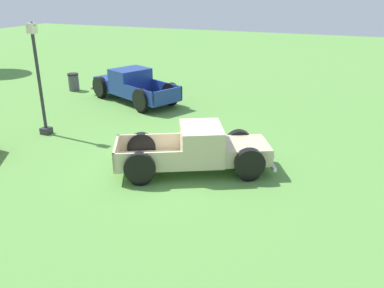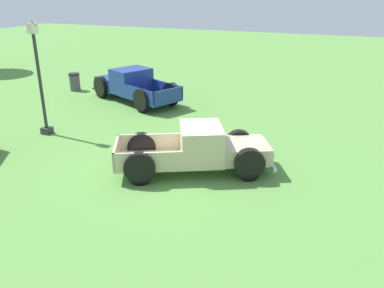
{
  "view_description": "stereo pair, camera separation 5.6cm",
  "coord_description": "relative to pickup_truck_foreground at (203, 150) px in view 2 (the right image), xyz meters",
  "views": [
    {
      "loc": [
        -10.59,
        -4.83,
        5.41
      ],
      "look_at": [
        -0.09,
        -0.61,
        0.9
      ],
      "focal_mm": 37.28,
      "sensor_mm": 36.0,
      "label": 1
    },
    {
      "loc": [
        -10.57,
        -4.88,
        5.41
      ],
      "look_at": [
        -0.09,
        -0.61,
        0.9
      ],
      "focal_mm": 37.28,
      "sensor_mm": 36.0,
      "label": 2
    }
  ],
  "objects": [
    {
      "name": "ground_plane",
      "position": [
        -0.07,
        0.92,
        -0.7
      ],
      "size": [
        80.0,
        80.0,
        0.0
      ],
      "primitive_type": "plane",
      "color": "#5B9342"
    },
    {
      "name": "lamp_post_near",
      "position": [
        0.83,
        6.85,
        1.53
      ],
      "size": [
        0.36,
        0.36,
        4.24
      ],
      "color": "#2D2D33",
      "rests_on": "ground_plane"
    },
    {
      "name": "pickup_truck_behind_right",
      "position": [
        6.37,
        6.28,
        0.07
      ],
      "size": [
        3.86,
        5.53,
        1.6
      ],
      "color": "navy",
      "rests_on": "ground_plane"
    },
    {
      "name": "trash_can",
      "position": [
        6.94,
        10.17,
        -0.22
      ],
      "size": [
        0.59,
        0.59,
        0.95
      ],
      "color": "#4C4C51",
      "rests_on": "ground_plane"
    },
    {
      "name": "pickup_truck_foreground",
      "position": [
        0.0,
        0.0,
        0.0
      ],
      "size": [
        3.65,
        5.03,
        1.46
      ],
      "color": "#C6B793",
      "rests_on": "ground_plane"
    }
  ]
}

